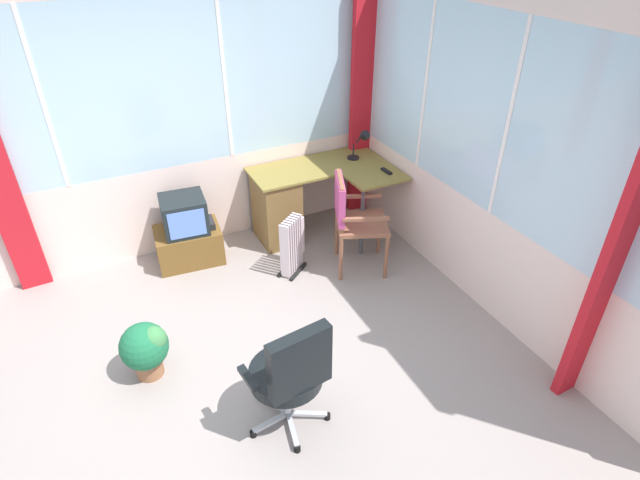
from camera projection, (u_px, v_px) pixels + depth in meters
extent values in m
cube|color=gray|center=(231.00, 388.00, 3.88)|extent=(5.69, 5.15, 0.06)
cube|color=silver|center=(163.00, 210.00, 5.19)|extent=(4.69, 0.06, 0.92)
cube|color=silver|center=(139.00, 90.00, 4.52)|extent=(4.60, 0.06, 1.54)
cube|color=white|center=(43.00, 103.00, 4.23)|extent=(0.04, 0.07, 1.54)
cube|color=white|center=(224.00, 79.00, 4.81)|extent=(0.04, 0.07, 1.54)
cube|color=silver|center=(482.00, 257.00, 4.49)|extent=(0.06, 4.15, 0.92)
cube|color=silver|center=(511.00, 124.00, 3.82)|extent=(0.06, 4.07, 1.54)
cube|color=white|center=(636.00, 179.00, 3.04)|extent=(0.07, 0.04, 1.54)
cube|color=white|center=(511.00, 124.00, 3.82)|extent=(0.07, 0.04, 1.54)
cube|color=white|center=(428.00, 87.00, 4.60)|extent=(0.07, 0.04, 1.54)
cube|color=red|center=(362.00, 105.00, 5.48)|extent=(0.26, 0.07, 2.54)
cube|color=red|center=(620.00, 249.00, 3.16)|extent=(0.26, 0.08, 2.54)
cube|color=olive|center=(317.00, 166.00, 5.36)|extent=(1.45, 0.58, 0.02)
cube|color=olive|center=(377.00, 177.00, 5.15)|extent=(0.58, 0.41, 0.02)
cube|color=brown|center=(276.00, 209.00, 5.40)|extent=(0.40, 0.54, 0.74)
cylinder|color=#4C4C51|center=(362.00, 223.00, 5.15)|extent=(0.04, 0.04, 0.75)
cylinder|color=#4C4C51|center=(251.00, 202.00, 5.51)|extent=(0.04, 0.04, 0.75)
cylinder|color=black|center=(353.00, 158.00, 5.50)|extent=(0.13, 0.13, 0.02)
cylinder|color=black|center=(353.00, 151.00, 5.46)|extent=(0.02, 0.02, 0.14)
cylinder|color=black|center=(359.00, 138.00, 5.37)|extent=(0.05, 0.09, 0.13)
cone|color=black|center=(365.00, 136.00, 5.35)|extent=(0.15, 0.14, 0.12)
cube|color=black|center=(386.00, 171.00, 5.21)|extent=(0.05, 0.15, 0.02)
cylinder|color=brown|center=(386.00, 258.00, 4.86)|extent=(0.04, 0.04, 0.48)
cylinder|color=brown|center=(379.00, 233.00, 5.23)|extent=(0.04, 0.04, 0.48)
cylinder|color=brown|center=(341.00, 259.00, 4.84)|extent=(0.04, 0.04, 0.48)
cylinder|color=brown|center=(337.00, 234.00, 5.21)|extent=(0.04, 0.04, 0.48)
cube|color=brown|center=(362.00, 223.00, 4.89)|extent=(0.63, 0.63, 0.04)
cube|color=brown|center=(340.00, 201.00, 4.74)|extent=(0.20, 0.41, 0.47)
cube|color=#BC427C|center=(340.00, 199.00, 4.73)|extent=(0.23, 0.44, 0.39)
cube|color=brown|center=(366.00, 219.00, 4.61)|extent=(0.41, 0.20, 0.03)
cube|color=brown|center=(360.00, 196.00, 4.98)|extent=(0.41, 0.20, 0.03)
cube|color=#B7B7BF|center=(271.00, 422.00, 3.53)|extent=(0.28, 0.07, 0.02)
cylinder|color=black|center=(253.00, 434.00, 3.48)|extent=(0.05, 0.05, 0.05)
cube|color=#B7B7BF|center=(292.00, 429.00, 3.48)|extent=(0.09, 0.28, 0.02)
cylinder|color=black|center=(297.00, 449.00, 3.38)|extent=(0.05, 0.05, 0.05)
cube|color=#B7B7BF|center=(308.00, 414.00, 3.59)|extent=(0.26, 0.17, 0.02)
cylinder|color=black|center=(327.00, 416.00, 3.60)|extent=(0.05, 0.05, 0.05)
cube|color=#B7B7BF|center=(296.00, 398.00, 3.71)|extent=(0.23, 0.22, 0.02)
cylinder|color=black|center=(303.00, 386.00, 3.83)|extent=(0.05, 0.05, 0.05)
cube|color=#B7B7BF|center=(274.00, 403.00, 3.67)|extent=(0.15, 0.27, 0.02)
cylinder|color=black|center=(260.00, 395.00, 3.76)|extent=(0.05, 0.05, 0.05)
cylinder|color=#B7B7BF|center=(287.00, 395.00, 3.49)|extent=(0.05, 0.05, 0.35)
cylinder|color=black|center=(286.00, 374.00, 3.38)|extent=(0.50, 0.50, 0.09)
cube|color=black|center=(300.00, 363.00, 3.10)|extent=(0.43, 0.14, 0.46)
cube|color=black|center=(320.00, 344.00, 3.43)|extent=(0.08, 0.22, 0.04)
cube|color=black|center=(248.00, 378.00, 3.18)|extent=(0.08, 0.22, 0.04)
cube|color=brown|center=(189.00, 245.00, 5.15)|extent=(0.68, 0.50, 0.37)
cube|color=black|center=(184.00, 214.00, 4.95)|extent=(0.46, 0.44, 0.36)
cube|color=#5E86DC|center=(187.00, 224.00, 4.79)|extent=(0.34, 0.04, 0.28)
cube|color=#262628|center=(201.00, 224.00, 5.07)|extent=(0.28, 0.24, 0.07)
cube|color=silver|center=(285.00, 251.00, 4.82)|extent=(0.08, 0.09, 0.57)
cube|color=silver|center=(287.00, 249.00, 4.85)|extent=(0.08, 0.09, 0.57)
cube|color=silver|center=(289.00, 247.00, 4.88)|extent=(0.08, 0.09, 0.57)
cube|color=silver|center=(291.00, 245.00, 4.91)|extent=(0.08, 0.09, 0.57)
cube|color=silver|center=(293.00, 243.00, 4.94)|extent=(0.08, 0.09, 0.57)
cube|color=silver|center=(295.00, 241.00, 4.98)|extent=(0.08, 0.09, 0.57)
cube|color=silver|center=(297.00, 239.00, 5.01)|extent=(0.08, 0.09, 0.57)
cube|color=black|center=(298.00, 272.00, 5.05)|extent=(0.27, 0.21, 0.03)
cube|color=black|center=(286.00, 268.00, 5.10)|extent=(0.27, 0.21, 0.03)
cube|color=silver|center=(299.00, 234.00, 5.02)|extent=(0.09, 0.10, 0.40)
cylinder|color=#945E3F|center=(149.00, 366.00, 3.92)|extent=(0.21, 0.21, 0.16)
sphere|color=#1D6840|center=(144.00, 346.00, 3.81)|extent=(0.37, 0.37, 0.37)
sphere|color=#3E7F47|center=(153.00, 339.00, 3.77)|extent=(0.20, 0.20, 0.20)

